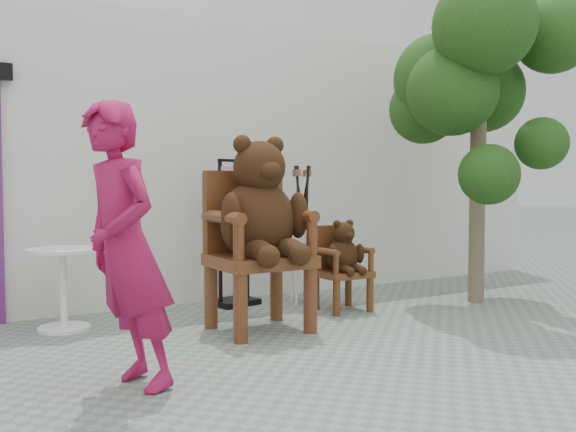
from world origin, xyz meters
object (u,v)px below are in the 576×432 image
Objects in this scene: display_stand at (234,249)px; stool_bucket at (302,242)px; tree at (476,79)px; chair_big at (259,220)px; cafe_table at (63,279)px; person at (127,248)px; chair_small at (342,257)px.

stool_bucket is (0.67, -0.25, 0.06)m from display_stand.
chair_big is at bearing 178.16° from tree.
chair_big is 1.10× the size of display_stand.
tree is at bearing -13.25° from cafe_table.
person is at bearing -166.98° from tree.
cafe_table is at bearing -180.00° from stool_bucket.
cafe_table is at bearing 149.56° from chair_big.
person is 1.14× the size of display_stand.
stool_bucket is (2.37, 1.84, -0.22)m from person.
stool_bucket is 0.45× the size of tree.
chair_small is at bearing -75.89° from stool_bucket.
stool_bucket is at bearing 113.63° from person.
person is 3.01m from stool_bucket.
chair_small is 1.13m from display_stand.
chair_big is at bearing -138.63° from stool_bucket.
cafe_table is 0.22× the size of tree.
cafe_table is at bearing 174.46° from display_stand.
chair_small is 0.62× the size of stool_bucket.
chair_big reaches higher than cafe_table.
chair_big is 2.36× the size of cafe_table.
tree is (3.91, 0.90, 1.48)m from person.
display_stand is 3.07m from tree.
tree is (2.21, -1.19, 1.76)m from display_stand.
chair_small is at bearing 103.41° from person.
tree is (1.54, -0.93, 1.71)m from stool_bucket.
tree is at bearing 88.90° from person.
chair_big is at bearing -30.44° from cafe_table.
display_stand reaches higher than stool_bucket.
chair_small is 2.85m from person.
person is at bearing -88.66° from cafe_table.
chair_big is at bearing -118.74° from display_stand.
chair_big is 0.51× the size of tree.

